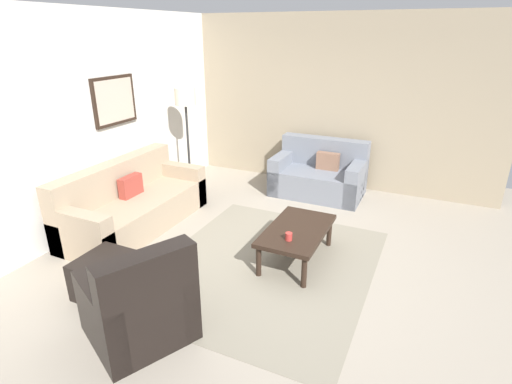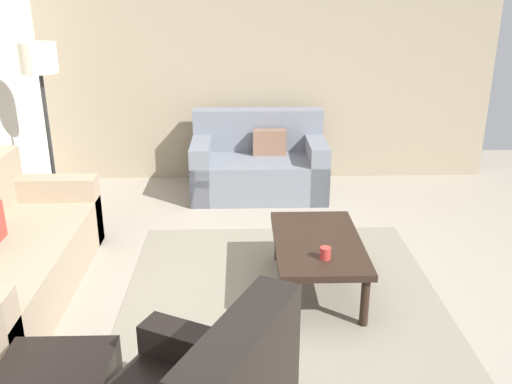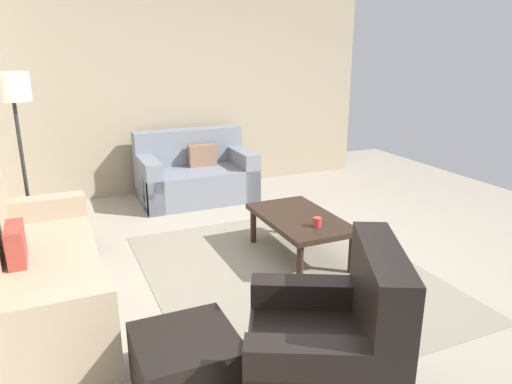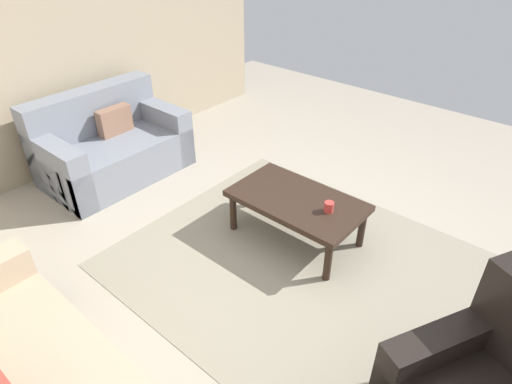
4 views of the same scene
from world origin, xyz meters
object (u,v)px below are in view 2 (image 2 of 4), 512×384
Objects in this scene: coffee_table at (318,246)px; lamp_standing at (41,78)px; cup at (325,253)px; couch_loveseat at (259,165)px.

lamp_standing reaches higher than coffee_table.
lamp_standing is at bearing 55.72° from cup.
coffee_table is 0.31m from cup.
lamp_standing is at bearing 60.95° from coffee_table.
coffee_table is 2.85m from lamp_standing.
lamp_standing is (-0.88, 1.95, 1.11)m from couch_loveseat.
cup is at bearing -124.28° from lamp_standing.
couch_loveseat is at bearing -65.59° from lamp_standing.
couch_loveseat is at bearing 8.71° from cup.
lamp_standing is at bearing 114.41° from couch_loveseat.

